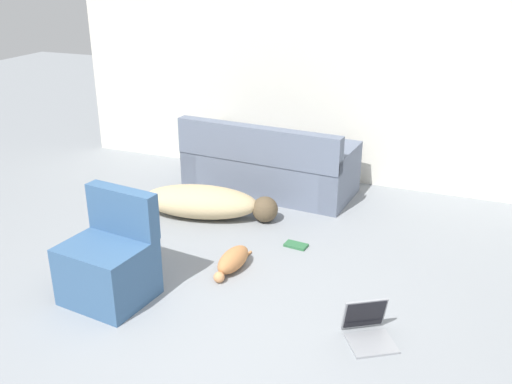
# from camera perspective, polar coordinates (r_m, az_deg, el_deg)

# --- Properties ---
(ground_plane) EXTENTS (20.00, 20.00, 0.00)m
(ground_plane) POSITION_cam_1_polar(r_m,az_deg,el_deg) (3.88, -4.89, -16.14)
(ground_plane) COLOR gray
(wall_back) EXTENTS (6.60, 0.06, 2.57)m
(wall_back) POSITION_cam_1_polar(r_m,az_deg,el_deg) (6.42, 8.84, 12.04)
(wall_back) COLOR silver
(wall_back) RESTS_ON ground_plane
(couch) EXTENTS (1.88, 0.95, 0.81)m
(couch) POSITION_cam_1_polar(r_m,az_deg,el_deg) (6.28, 1.30, 2.50)
(couch) COLOR slate
(couch) RESTS_ON ground_plane
(dog) EXTENTS (1.66, 0.70, 0.32)m
(dog) POSITION_cam_1_polar(r_m,az_deg,el_deg) (5.70, -5.09, -1.03)
(dog) COLOR tan
(dog) RESTS_ON ground_plane
(cat) EXTENTS (0.22, 0.60, 0.18)m
(cat) POSITION_cam_1_polar(r_m,az_deg,el_deg) (4.76, -2.36, -6.85)
(cat) COLOR #BC7A47
(cat) RESTS_ON ground_plane
(laptop_open) EXTENTS (0.43, 0.44, 0.27)m
(laptop_open) POSITION_cam_1_polar(r_m,az_deg,el_deg) (4.06, 11.08, -13.02)
(laptop_open) COLOR gray
(laptop_open) RESTS_ON ground_plane
(book_green) EXTENTS (0.21, 0.13, 0.02)m
(book_green) POSITION_cam_1_polar(r_m,az_deg,el_deg) (5.17, 4.02, -5.33)
(book_green) COLOR #2D663D
(book_green) RESTS_ON ground_plane
(side_chair) EXTENTS (0.66, 0.62, 0.83)m
(side_chair) POSITION_cam_1_polar(r_m,az_deg,el_deg) (4.44, -14.39, -6.86)
(side_chair) COLOR #385B84
(side_chair) RESTS_ON ground_plane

